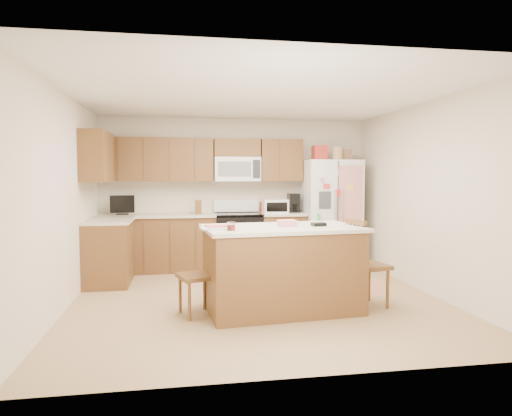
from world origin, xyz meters
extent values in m
plane|color=olive|center=(0.00, 0.00, 0.00)|extent=(4.50, 4.50, 0.00)
cube|color=beige|center=(0.00, 2.25, 1.25)|extent=(4.50, 0.10, 2.50)
cube|color=beige|center=(0.00, -2.25, 1.25)|extent=(4.50, 0.10, 2.50)
cube|color=beige|center=(-2.25, 0.00, 1.25)|extent=(0.10, 4.50, 2.50)
cube|color=beige|center=(2.25, 0.00, 1.25)|extent=(0.10, 4.50, 2.50)
cube|color=white|center=(0.00, 0.00, 2.50)|extent=(4.50, 4.50, 0.04)
cube|color=brown|center=(-1.31, 1.95, 0.44)|extent=(1.87, 0.60, 0.88)
cube|color=brown|center=(0.74, 1.95, 0.44)|extent=(0.72, 0.60, 0.88)
cube|color=brown|center=(-1.95, 1.17, 0.44)|extent=(0.60, 0.95, 0.88)
cube|color=beige|center=(-1.31, 1.94, 0.90)|extent=(1.87, 0.64, 0.04)
cube|color=beige|center=(0.74, 1.94, 0.90)|extent=(0.72, 0.64, 0.04)
cube|color=beige|center=(-1.94, 1.17, 0.90)|extent=(0.64, 0.95, 0.04)
cube|color=brown|center=(-1.32, 2.08, 1.80)|extent=(1.85, 0.33, 0.70)
cube|color=brown|center=(0.75, 2.08, 1.80)|extent=(0.70, 0.33, 0.70)
cube|color=brown|center=(0.00, 2.08, 2.00)|extent=(0.76, 0.33, 0.29)
cube|color=brown|center=(-2.08, 1.17, 1.80)|extent=(0.33, 0.95, 0.70)
cube|color=brown|center=(-1.90, 1.92, 1.80)|extent=(0.02, 0.01, 0.66)
cube|color=brown|center=(-1.90, 1.65, 0.44)|extent=(0.02, 0.01, 0.84)
cube|color=brown|center=(-1.50, 1.92, 1.80)|extent=(0.02, 0.01, 0.66)
cube|color=brown|center=(-1.50, 1.65, 0.44)|extent=(0.02, 0.01, 0.84)
cube|color=brown|center=(-1.10, 1.92, 1.80)|extent=(0.02, 0.01, 0.66)
cube|color=brown|center=(-1.10, 1.65, 0.44)|extent=(0.02, 0.01, 0.84)
cube|color=brown|center=(-0.70, 1.92, 1.80)|extent=(0.01, 0.01, 0.66)
cube|color=brown|center=(-0.70, 1.65, 0.44)|extent=(0.01, 0.01, 0.84)
cube|color=brown|center=(0.70, 1.92, 1.80)|extent=(0.01, 0.01, 0.66)
cube|color=brown|center=(0.70, 1.65, 0.44)|extent=(0.01, 0.01, 0.84)
cube|color=white|center=(0.00, 2.06, 1.65)|extent=(0.76, 0.38, 0.40)
cube|color=slate|center=(-0.06, 1.86, 1.65)|extent=(0.54, 0.01, 0.24)
cube|color=#262626|center=(0.30, 1.86, 1.65)|extent=(0.12, 0.01, 0.30)
cube|color=brown|center=(-0.65, 1.95, 1.03)|extent=(0.10, 0.14, 0.22)
cube|color=black|center=(-1.85, 1.97, 0.93)|extent=(0.18, 0.12, 0.02)
cube|color=black|center=(-1.85, 1.97, 1.09)|extent=(0.38, 0.03, 0.28)
cube|color=#B01E03|center=(0.58, 2.03, 1.01)|extent=(0.35, 0.22, 0.18)
cube|color=white|center=(0.60, 1.80, 1.04)|extent=(0.40, 0.28, 0.23)
cube|color=black|center=(0.60, 1.66, 1.04)|extent=(0.34, 0.01, 0.15)
cube|color=black|center=(0.96, 2.00, 1.08)|extent=(0.18, 0.22, 0.32)
cylinder|color=black|center=(0.96, 1.93, 1.01)|extent=(0.12, 0.12, 0.12)
cube|color=black|center=(0.00, 1.93, 0.44)|extent=(0.76, 0.64, 0.88)
cube|color=black|center=(0.00, 1.60, 0.42)|extent=(0.68, 0.01, 0.42)
cube|color=black|center=(0.00, 1.93, 0.91)|extent=(0.76, 0.64, 0.03)
cube|color=white|center=(0.00, 2.19, 1.03)|extent=(0.76, 0.10, 0.20)
cube|color=white|center=(1.57, 1.88, 0.90)|extent=(0.90, 0.75, 1.80)
cube|color=#4C4C4C|center=(1.57, 1.49, 0.90)|extent=(0.02, 0.01, 1.75)
cube|color=silver|center=(1.52, 1.47, 1.05)|extent=(0.02, 0.03, 0.55)
cube|color=silver|center=(1.62, 1.47, 1.05)|extent=(0.02, 0.03, 0.55)
cube|color=#3F3F44|center=(1.35, 1.49, 1.15)|extent=(0.20, 0.01, 0.28)
cube|color=#D84C59|center=(1.77, 1.49, 1.05)|extent=(0.42, 0.01, 1.30)
cube|color=#BA3024|center=(1.37, 1.88, 1.92)|extent=(0.22, 0.22, 0.24)
cylinder|color=tan|center=(1.67, 1.82, 1.91)|extent=(0.18, 0.18, 0.22)
cube|color=#966B53|center=(1.85, 1.96, 1.89)|extent=(0.18, 0.20, 0.18)
cube|color=brown|center=(0.20, -0.50, 0.46)|extent=(1.76, 1.09, 0.92)
cube|color=beige|center=(0.20, -0.50, 0.94)|extent=(1.85, 1.18, 0.04)
cylinder|color=#BA3024|center=(-0.42, -0.79, 0.99)|extent=(0.08, 0.08, 0.06)
cylinder|color=white|center=(-0.42, -0.79, 1.01)|extent=(0.09, 0.09, 0.09)
cube|color=pink|center=(0.25, -0.49, 1.00)|extent=(0.21, 0.17, 0.07)
cube|color=black|center=(0.62, -0.53, 0.98)|extent=(0.16, 0.13, 0.04)
cube|color=white|center=(-0.58, -0.61, 0.97)|extent=(0.32, 0.27, 0.01)
cube|color=#D84C4C|center=(-0.54, -0.53, 0.98)|extent=(0.28, 0.22, 0.01)
cylinder|color=white|center=(-0.12, -0.76, 0.97)|extent=(0.13, 0.06, 0.01)
cube|color=brown|center=(-0.77, -0.53, 0.43)|extent=(0.49, 0.50, 0.04)
cylinder|color=brown|center=(-0.95, -0.42, 0.21)|extent=(0.03, 0.03, 0.41)
cylinder|color=brown|center=(-0.86, -0.73, 0.21)|extent=(0.03, 0.03, 0.41)
cylinder|color=brown|center=(-0.68, -0.33, 0.21)|extent=(0.03, 0.03, 0.41)
cylinder|color=brown|center=(-0.58, -0.65, 0.21)|extent=(0.03, 0.03, 0.41)
cylinder|color=brown|center=(-0.65, -0.35, 0.69)|extent=(0.02, 0.02, 0.46)
cylinder|color=brown|center=(-0.63, -0.42, 0.69)|extent=(0.02, 0.02, 0.46)
cylinder|color=brown|center=(-0.61, -0.48, 0.69)|extent=(0.02, 0.02, 0.46)
cylinder|color=brown|center=(-0.59, -0.55, 0.69)|extent=(0.02, 0.02, 0.46)
cylinder|color=brown|center=(-0.57, -0.62, 0.69)|extent=(0.02, 0.02, 0.46)
cube|color=brown|center=(-0.61, -0.48, 0.92)|extent=(0.15, 0.38, 0.05)
cube|color=brown|center=(0.28, 0.28, 0.45)|extent=(0.47, 0.46, 0.05)
cylinder|color=brown|center=(0.43, 0.45, 0.22)|extent=(0.04, 0.04, 0.43)
cylinder|color=brown|center=(0.09, 0.41, 0.22)|extent=(0.04, 0.04, 0.43)
cylinder|color=brown|center=(0.47, 0.15, 0.22)|extent=(0.04, 0.04, 0.43)
cylinder|color=brown|center=(0.13, 0.11, 0.22)|extent=(0.04, 0.04, 0.43)
cylinder|color=brown|center=(0.45, 0.13, 0.72)|extent=(0.02, 0.02, 0.48)
cylinder|color=brown|center=(0.38, 0.12, 0.72)|extent=(0.02, 0.02, 0.48)
cylinder|color=brown|center=(0.30, 0.11, 0.72)|extent=(0.02, 0.02, 0.48)
cylinder|color=brown|center=(0.23, 0.10, 0.72)|extent=(0.02, 0.02, 0.48)
cylinder|color=brown|center=(0.15, 0.09, 0.72)|extent=(0.02, 0.02, 0.48)
cube|color=brown|center=(0.30, 0.11, 0.96)|extent=(0.40, 0.09, 0.05)
cube|color=brown|center=(1.22, -0.51, 0.48)|extent=(0.51, 0.52, 0.05)
cylinder|color=brown|center=(1.41, -0.65, 0.23)|extent=(0.04, 0.04, 0.46)
cylinder|color=brown|center=(1.34, -0.30, 0.23)|extent=(0.04, 0.04, 0.46)
cylinder|color=brown|center=(1.10, -0.72, 0.23)|extent=(0.04, 0.04, 0.46)
cylinder|color=brown|center=(1.03, -0.36, 0.23)|extent=(0.04, 0.04, 0.46)
cylinder|color=brown|center=(1.08, -0.70, 0.75)|extent=(0.02, 0.02, 0.51)
cylinder|color=brown|center=(1.06, -0.62, 0.75)|extent=(0.02, 0.02, 0.51)
cylinder|color=brown|center=(1.05, -0.54, 0.75)|extent=(0.02, 0.02, 0.51)
cylinder|color=brown|center=(1.03, -0.47, 0.75)|extent=(0.02, 0.02, 0.51)
cylinder|color=brown|center=(1.01, -0.39, 0.75)|extent=(0.02, 0.02, 0.51)
cube|color=brown|center=(1.05, -0.54, 1.01)|extent=(0.13, 0.42, 0.05)
camera|label=1|loc=(-0.94, -5.52, 1.53)|focal=32.00mm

